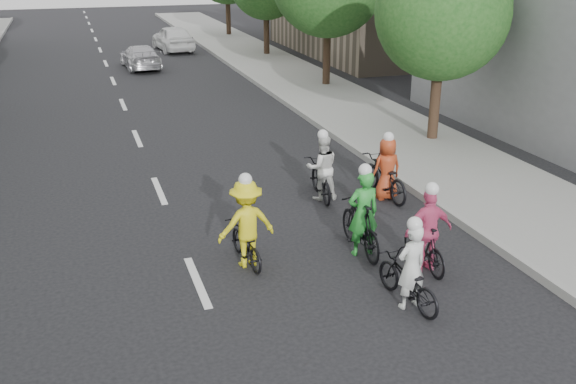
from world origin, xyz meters
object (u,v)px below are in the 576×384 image
cyclist_3 (361,222)px  follow_car_lead (140,57)px  cyclist_0 (321,174)px  cyclist_2 (426,238)px  follow_car_trail (173,38)px  cyclist_5 (409,277)px  cyclist_4 (246,230)px  cyclist_1 (385,174)px

cyclist_3 → follow_car_lead: cyclist_3 is taller
cyclist_0 → cyclist_2: cyclist_2 is taller
follow_car_lead → follow_car_trail: 5.92m
cyclist_3 → cyclist_5: size_ratio=1.12×
cyclist_2 → cyclist_5: cyclist_2 is taller
cyclist_3 → cyclist_4: 2.32m
cyclist_4 → follow_car_lead: cyclist_4 is taller
cyclist_2 → follow_car_trail: (-0.11, 29.11, 0.09)m
cyclist_5 → follow_car_lead: bearing=-94.7°
cyclist_2 → cyclist_3: (-0.87, 1.04, 0.01)m
cyclist_1 → cyclist_2: 3.76m
cyclist_2 → follow_car_trail: 29.11m
cyclist_5 → follow_car_lead: (-1.68, 24.82, 0.05)m
cyclist_0 → cyclist_2: bearing=104.6°
cyclist_1 → cyclist_5: bearing=64.0°
cyclist_1 → cyclist_0: bearing=-21.6°
cyclist_0 → cyclist_5: bearing=92.6°
cyclist_2 → follow_car_lead: size_ratio=0.44×
cyclist_1 → cyclist_2: (-0.96, -3.63, 0.06)m
cyclist_4 → follow_car_trail: bearing=-101.8°
cyclist_0 → cyclist_4: size_ratio=0.96×
cyclist_1 → follow_car_trail: size_ratio=0.46×
cyclist_1 → cyclist_3: (-1.83, -2.59, 0.07)m
cyclist_0 → cyclist_4: 3.88m
cyclist_5 → cyclist_2: bearing=-140.3°
cyclist_2 → cyclist_4: cyclist_4 is taller
cyclist_3 → cyclist_5: cyclist_3 is taller
cyclist_2 → cyclist_4: (-3.17, 1.28, 0.06)m
cyclist_2 → cyclist_4: 3.42m
cyclist_2 → follow_car_trail: cyclist_2 is taller
cyclist_2 → cyclist_5: 1.43m
cyclist_0 → cyclist_2: (0.52, -4.11, 0.04)m
cyclist_1 → follow_car_lead: (-3.59, 20.12, -0.02)m
follow_car_lead → cyclist_0: bearing=92.5°
cyclist_0 → follow_car_trail: 25.01m
cyclist_3 → cyclist_5: 2.11m
cyclist_2 → cyclist_0: bearing=-82.2°
cyclist_4 → follow_car_trail: (3.06, 27.83, 0.03)m
cyclist_2 → follow_car_trail: bearing=-89.2°
cyclist_1 → cyclist_5: size_ratio=1.17×
follow_car_lead → follow_car_trail: size_ratio=0.91×
follow_car_trail → cyclist_4: bearing=78.1°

